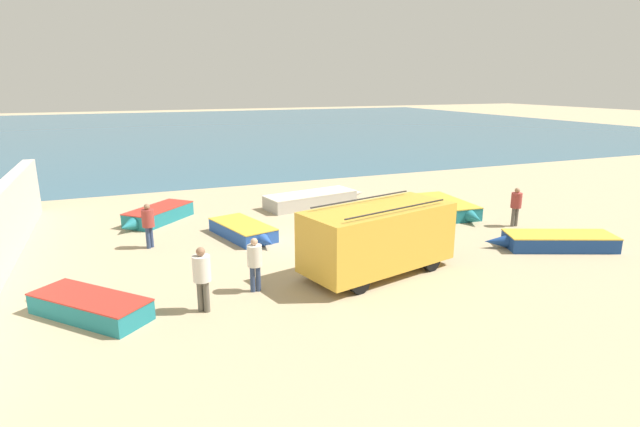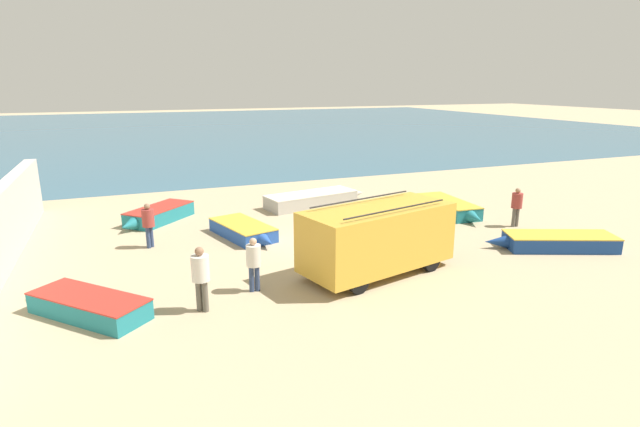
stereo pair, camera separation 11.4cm
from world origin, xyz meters
TOP-DOWN VIEW (x-y plane):
  - ground_plane at (0.00, 0.00)m, footprint 200.00×200.00m
  - sea_water at (0.00, 52.00)m, footprint 120.00×80.00m
  - parked_van at (0.25, -3.42)m, footprint 5.42×3.24m
  - fishing_rowboat_0 at (-8.38, -3.24)m, footprint 3.38×3.56m
  - fishing_rowboat_1 at (6.95, 1.92)m, footprint 1.58×4.48m
  - fishing_rowboat_2 at (-2.85, 1.95)m, footprint 2.22×3.94m
  - fishing_rowboat_3 at (1.64, 5.78)m, footprint 5.69×2.43m
  - fishing_rowboat_4 at (-5.87, 5.59)m, footprint 3.40×3.44m
  - fishing_rowboat_5 at (7.51, -3.77)m, footprint 4.72×2.76m
  - fisherman_0 at (-5.46, -4.17)m, footprint 0.48×0.48m
  - fisherman_1 at (-3.82, -3.40)m, footprint 0.43×0.43m
  - fisherman_2 at (-6.42, 1.98)m, footprint 0.44×0.44m
  - fisherman_3 at (8.26, -0.88)m, footprint 0.44×0.44m

SIDE VIEW (x-z plane):
  - ground_plane at x=0.00m, z-range 0.00..0.00m
  - sea_water at x=0.00m, z-range 0.00..0.01m
  - fishing_rowboat_2 at x=-2.85m, z-range 0.00..0.54m
  - fishing_rowboat_5 at x=7.51m, z-range 0.00..0.56m
  - fishing_rowboat_0 at x=-8.38m, z-range 0.00..0.57m
  - fishing_rowboat_1 at x=6.95m, z-range 0.00..0.62m
  - fishing_rowboat_4 at x=-5.87m, z-range 0.00..0.63m
  - fishing_rowboat_3 at x=1.64m, z-range 0.00..0.67m
  - fisherman_1 at x=-3.82m, z-range 0.16..1.80m
  - fisherman_3 at x=8.26m, z-range 0.16..1.84m
  - fisherman_2 at x=-6.42m, z-range 0.16..1.85m
  - fisherman_0 at x=-5.46m, z-range 0.18..1.99m
  - parked_van at x=0.25m, z-range 0.05..2.37m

